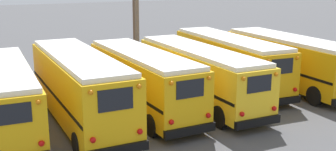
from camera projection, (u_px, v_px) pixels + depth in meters
ground_plane at (165, 102)px, 23.08m from camera, size 160.00×160.00×0.00m
school_bus_0 at (5, 95)px, 18.67m from camera, size 2.75×9.82×2.98m
school_bus_1 at (79, 85)px, 19.73m from camera, size 2.63×10.35×3.28m
school_bus_2 at (143, 79)px, 21.23m from camera, size 2.69×9.56×3.10m
school_bus_3 at (198, 73)px, 22.70m from camera, size 2.45×10.54×3.02m
school_bus_4 at (229, 60)px, 25.77m from camera, size 2.95×10.45×3.13m
school_bus_5 at (288, 60)px, 25.77m from camera, size 2.83×10.11×3.14m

